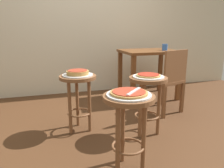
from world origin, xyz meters
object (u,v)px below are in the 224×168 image
at_px(stool_foreground, 129,115).
at_px(pizza_foreground, 129,93).
at_px(pizza_server_knife, 134,91).
at_px(dining_table, 149,59).
at_px(serving_plate_foreground, 129,95).
at_px(serving_plate_middle, 148,77).
at_px(pizza_middle, 148,75).
at_px(serving_plate_leftside, 78,75).
at_px(stool_middle, 148,92).
at_px(cup_near_edge, 165,47).
at_px(pizza_leftside, 78,72).
at_px(stool_leftside, 78,90).
at_px(wooden_chair, 168,79).

relative_size(stool_foreground, pizza_foreground, 2.23).
bearing_deg(pizza_server_knife, dining_table, 15.80).
bearing_deg(pizza_foreground, serving_plate_foreground, 0.00).
relative_size(pizza_foreground, serving_plate_middle, 0.87).
bearing_deg(serving_plate_foreground, serving_plate_middle, 51.25).
bearing_deg(pizza_server_knife, pizza_middle, 9.94).
bearing_deg(serving_plate_foreground, dining_table, 59.15).
relative_size(stool_foreground, serving_plate_leftside, 1.94).
height_order(stool_middle, pizza_middle, pizza_middle).
height_order(cup_near_edge, pizza_server_knife, cup_near_edge).
distance_m(stool_middle, cup_near_edge, 1.39).
xyz_separation_m(serving_plate_leftside, pizza_leftside, (0.00, 0.00, 0.03)).
bearing_deg(stool_leftside, stool_foreground, -72.61).
xyz_separation_m(pizza_foreground, pizza_server_knife, (0.03, -0.02, 0.01)).
distance_m(cup_near_edge, wooden_chair, 0.75).
bearing_deg(wooden_chair, serving_plate_middle, -138.02).
distance_m(pizza_leftside, cup_near_edge, 1.68).
xyz_separation_m(stool_middle, pizza_leftside, (-0.68, 0.30, 0.19)).
xyz_separation_m(serving_plate_middle, serving_plate_leftside, (-0.68, 0.30, 0.00)).
bearing_deg(dining_table, stool_foreground, -120.85).
bearing_deg(serving_plate_leftside, stool_leftside, -165.96).
xyz_separation_m(serving_plate_middle, stool_leftside, (-0.68, 0.30, -0.16)).
xyz_separation_m(serving_plate_foreground, cup_near_edge, (1.23, 1.59, 0.20)).
height_order(stool_middle, dining_table, dining_table).
bearing_deg(stool_foreground, serving_plate_foreground, 0.00).
bearing_deg(cup_near_edge, dining_table, 153.60).
bearing_deg(dining_table, pizza_foreground, -120.85).
distance_m(pizza_foreground, serving_plate_middle, 0.67).
xyz_separation_m(stool_middle, pizza_server_knife, (-0.39, -0.54, 0.19)).
xyz_separation_m(stool_leftside, wooden_chair, (1.20, 0.18, 0.00)).
distance_m(stool_middle, dining_table, 1.33).
distance_m(pizza_foreground, wooden_chair, 1.38).
height_order(serving_plate_foreground, serving_plate_leftside, same).
bearing_deg(pizza_server_knife, stool_middle, 9.94).
bearing_deg(pizza_middle, wooden_chair, 41.98).
xyz_separation_m(serving_plate_middle, cup_near_edge, (0.81, 1.07, 0.20)).
xyz_separation_m(serving_plate_middle, wooden_chair, (0.52, 0.47, -0.16)).
bearing_deg(pizza_leftside, pizza_middle, -23.63).
distance_m(stool_foreground, wooden_chair, 1.37).
xyz_separation_m(cup_near_edge, wooden_chair, (-0.28, -0.59, -0.36)).
bearing_deg(wooden_chair, pizza_server_knife, -132.01).
relative_size(serving_plate_middle, cup_near_edge, 3.25).
height_order(stool_middle, wooden_chair, wooden_chair).
xyz_separation_m(pizza_middle, wooden_chair, (0.52, 0.47, -0.18)).
distance_m(serving_plate_foreground, stool_middle, 0.69).
xyz_separation_m(serving_plate_middle, pizza_middle, (0.00, 0.00, 0.02)).
relative_size(stool_leftside, serving_plate_leftside, 1.94).
relative_size(stool_leftside, pizza_leftside, 2.68).
distance_m(pizza_leftside, dining_table, 1.54).
bearing_deg(pizza_leftside, dining_table, 34.64).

